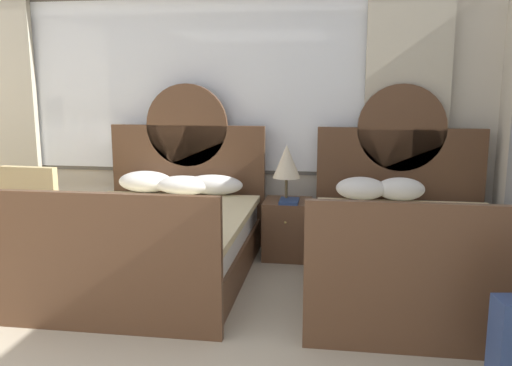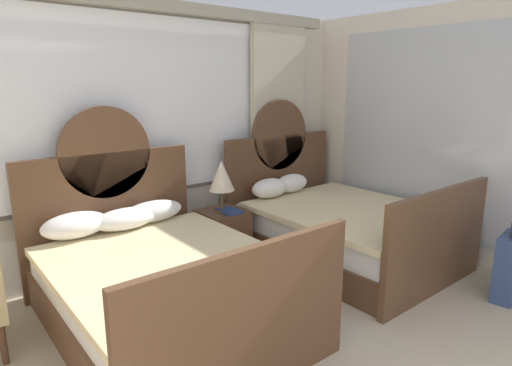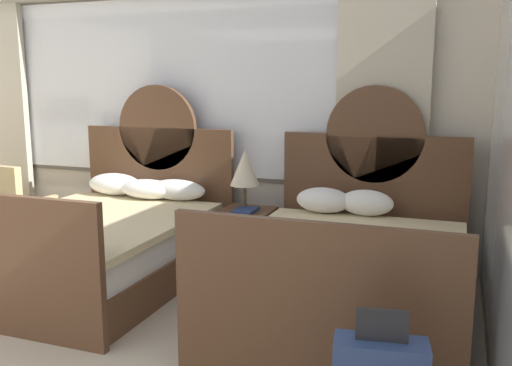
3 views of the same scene
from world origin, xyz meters
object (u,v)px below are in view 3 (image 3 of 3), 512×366
at_px(book_on_nightstand, 246,210).
at_px(nightstand_between_beds, 247,240).
at_px(bed_near_window, 102,241).
at_px(bed_near_mirror, 349,271).
at_px(table_lamp_on_nightstand, 245,169).
at_px(armchair_by_window_left, 13,208).

bearing_deg(book_on_nightstand, nightstand_between_beds, 103.45).
height_order(bed_near_window, bed_near_mirror, same).
height_order(bed_near_window, book_on_nightstand, bed_near_window).
bearing_deg(nightstand_between_beds, book_on_nightstand, -76.55).
relative_size(bed_near_mirror, table_lamp_on_nightstand, 3.99).
relative_size(nightstand_between_beds, armchair_by_window_left, 0.62).
height_order(nightstand_between_beds, armchair_by_window_left, armchair_by_window_left).
distance_m(bed_near_mirror, armchair_by_window_left, 3.50).
relative_size(bed_near_window, bed_near_mirror, 1.00).
bearing_deg(bed_near_mirror, book_on_nightstand, 149.69).
height_order(bed_near_window, nightstand_between_beds, bed_near_window).
bearing_deg(bed_near_window, table_lamp_on_nightstand, 32.23).
bearing_deg(armchair_by_window_left, table_lamp_on_nightstand, 7.66).
height_order(bed_near_mirror, book_on_nightstand, bed_near_mirror).
xyz_separation_m(bed_near_window, nightstand_between_beds, (1.08, 0.69, -0.07)).
bearing_deg(table_lamp_on_nightstand, book_on_nightstand, -65.33).
distance_m(nightstand_between_beds, book_on_nightstand, 0.31).
distance_m(bed_near_mirror, table_lamp_on_nightstand, 1.43).
distance_m(nightstand_between_beds, table_lamp_on_nightstand, 0.67).
xyz_separation_m(bed_near_window, book_on_nightstand, (1.11, 0.60, 0.23)).
distance_m(table_lamp_on_nightstand, book_on_nightstand, 0.38).
height_order(table_lamp_on_nightstand, armchair_by_window_left, table_lamp_on_nightstand).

